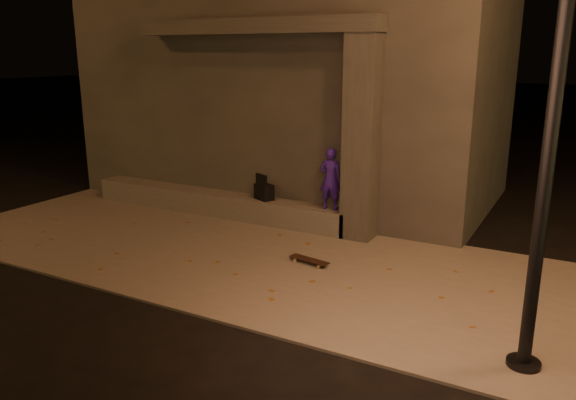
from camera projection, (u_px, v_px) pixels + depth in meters
The scene contains 9 objects.
ground at pixel (147, 295), 7.91m from camera, with size 120.00×120.00×0.00m, color black.
sidewalk at pixel (228, 251), 9.60m from camera, with size 11.00×4.40×0.04m, color #69655C.
building at pixel (298, 83), 13.21m from camera, with size 9.00×5.10×5.22m.
ledge at pixel (216, 203), 11.72m from camera, with size 6.00×0.55×0.45m, color #585650.
column at pixel (362, 139), 9.83m from camera, with size 0.55×0.55×3.60m, color #373532.
canopy at pixel (255, 26), 10.39m from camera, with size 5.00×0.70×0.28m, color #373532.
skateboarder at pixel (331, 179), 10.30m from camera, with size 0.42×0.28×1.16m, color #3719A5.
backpack at pixel (264, 191), 11.07m from camera, with size 0.44×0.38×0.53m.
skateboard at pixel (309, 260), 8.97m from camera, with size 0.71×0.29×0.08m.
Camera 1 is at (5.25, -5.45, 3.34)m, focal length 35.00 mm.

